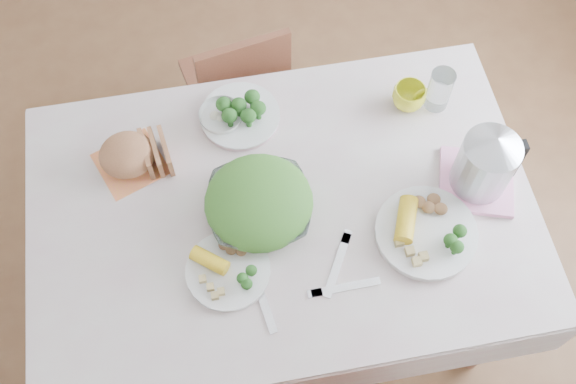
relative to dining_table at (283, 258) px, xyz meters
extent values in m
plane|color=brown|center=(0.00, 0.00, -0.38)|extent=(3.60, 3.60, 0.00)
cube|color=brown|center=(0.00, 0.00, 0.00)|extent=(1.40, 0.90, 0.75)
cube|color=beige|center=(0.00, 0.00, 0.38)|extent=(1.50, 1.00, 0.01)
cube|color=brown|center=(-0.06, 0.77, 0.09)|extent=(0.42, 0.42, 0.80)
imported|color=white|center=(-0.07, 0.00, 0.42)|extent=(0.31, 0.31, 0.07)
cylinder|color=white|center=(-0.19, -0.17, 0.40)|extent=(0.33, 0.33, 0.02)
cylinder|color=white|center=(0.39, -0.16, 0.40)|extent=(0.42, 0.42, 0.02)
cylinder|color=beige|center=(-0.08, 0.34, 0.40)|extent=(0.31, 0.31, 0.02)
cube|color=#F1874A|center=(-0.43, 0.23, 0.39)|extent=(0.25, 0.25, 0.00)
ellipsoid|color=#925C39|center=(-0.43, 0.23, 0.45)|extent=(0.22, 0.21, 0.10)
imported|color=white|center=(-0.13, 0.34, 0.41)|extent=(0.16, 0.16, 0.04)
imported|color=yellow|center=(0.46, 0.30, 0.43)|extent=(0.12, 0.12, 0.08)
cylinder|color=white|center=(0.55, 0.28, 0.45)|extent=(0.10, 0.10, 0.15)
cube|color=#FC9AC7|center=(0.59, -0.02, 0.40)|extent=(0.27, 0.27, 0.02)
cylinder|color=#B2B5BA|center=(0.59, -0.02, 0.51)|extent=(0.19, 0.19, 0.23)
cube|color=silver|center=(-0.10, -0.27, 0.39)|extent=(0.05, 0.20, 0.00)
cube|color=silver|center=(0.12, -0.21, 0.39)|extent=(0.12, 0.19, 0.00)
cube|color=silver|center=(0.13, -0.28, 0.39)|extent=(0.20, 0.03, 0.00)
camera|label=1|loc=(-0.15, -0.88, 2.18)|focal=42.00mm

